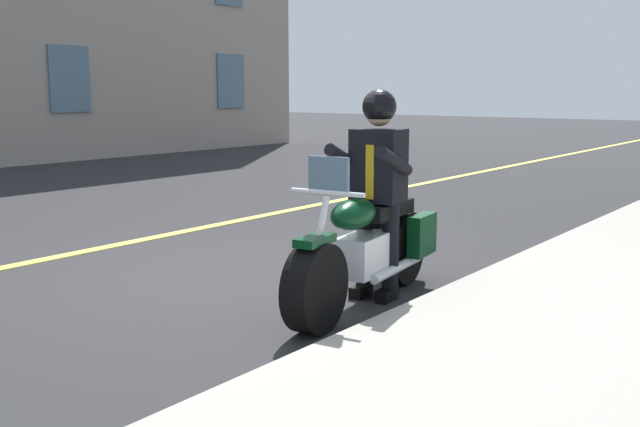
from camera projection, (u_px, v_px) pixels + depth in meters
name	position (u px, v px, depth m)	size (l,w,h in m)	color
ground_plane	(225.00, 278.00, 6.74)	(80.00, 80.00, 0.00)	#28282B
lane_center_stripe	(96.00, 249.00, 7.94)	(60.00, 0.16, 0.01)	#E5DB4C
motorcycle_main	(367.00, 249.00, 5.89)	(2.22, 0.79, 1.26)	black
rider_main	(378.00, 176.00, 5.96)	(0.68, 0.61, 1.74)	black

